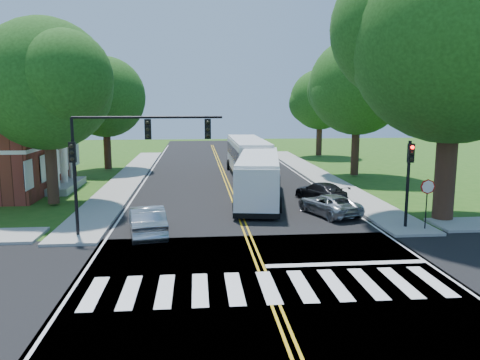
{
  "coord_description": "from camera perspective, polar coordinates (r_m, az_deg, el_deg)",
  "views": [
    {
      "loc": [
        -2.45,
        -15.95,
        6.37
      ],
      "look_at": [
        -0.18,
        8.3,
        2.4
      ],
      "focal_mm": 35.0,
      "sensor_mm": 36.0,
      "label": 1
    }
  ],
  "objects": [
    {
      "name": "cross_road",
      "position": [
        17.35,
        3.22,
        -12.28
      ],
      "size": [
        60.0,
        12.0,
        0.01
      ],
      "primitive_type": "cube",
      "color": "black",
      "rests_on": "ground"
    },
    {
      "name": "edge_line_e",
      "position": [
        39.57,
        8.24,
        -0.08
      ],
      "size": [
        0.12,
        70.0,
        0.01
      ],
      "primitive_type": "cube",
      "color": "silver",
      "rests_on": "road"
    },
    {
      "name": "dark_sedan",
      "position": [
        31.32,
        9.81,
        -1.41
      ],
      "size": [
        3.11,
        4.71,
        1.27
      ],
      "primitive_type": "imported",
      "rotation": [
        0.0,
        0.0,
        3.47
      ],
      "color": "black",
      "rests_on": "road"
    },
    {
      "name": "tree_east_far",
      "position": [
        57.91,
        9.74,
        9.62
      ],
      "size": [
        7.2,
        7.2,
        10.34
      ],
      "color": "#352015",
      "rests_on": "ground"
    },
    {
      "name": "tree_east_mid",
      "position": [
        42.34,
        14.15,
        11.0
      ],
      "size": [
        8.4,
        8.4,
        11.93
      ],
      "color": "#352015",
      "rests_on": "ground"
    },
    {
      "name": "sidewalk_nw",
      "position": [
        41.84,
        -13.33,
        0.35
      ],
      "size": [
        2.6,
        40.0,
        0.15
      ],
      "primitive_type": "cube",
      "color": "gray",
      "rests_on": "ground"
    },
    {
      "name": "stop_bar",
      "position": [
        19.59,
        12.84,
        -9.91
      ],
      "size": [
        6.6,
        0.4,
        0.01
      ],
      "primitive_type": "cube",
      "color": "silver",
      "rests_on": "road"
    },
    {
      "name": "tree_west_far",
      "position": [
        46.74,
        -16.13,
        9.67
      ],
      "size": [
        7.6,
        7.6,
        10.67
      ],
      "color": "#352015",
      "rests_on": "ground"
    },
    {
      "name": "suv",
      "position": [
        27.58,
        10.75,
        -2.93
      ],
      "size": [
        3.35,
        4.83,
        1.23
      ],
      "primitive_type": "imported",
      "rotation": [
        0.0,
        0.0,
        3.47
      ],
      "color": "#A8AAAF",
      "rests_on": "road"
    },
    {
      "name": "bus_follow",
      "position": [
        41.56,
        0.94,
        2.88
      ],
      "size": [
        3.14,
        12.75,
        3.3
      ],
      "rotation": [
        0.0,
        0.0,
        3.14
      ],
      "color": "silver",
      "rests_on": "road"
    },
    {
      "name": "tree_ne_big",
      "position": [
        27.66,
        24.71,
        15.19
      ],
      "size": [
        10.8,
        10.8,
        14.91
      ],
      "color": "#352015",
      "rests_on": "ground"
    },
    {
      "name": "signal_nw",
      "position": [
        22.72,
        -13.98,
        3.96
      ],
      "size": [
        7.15,
        0.46,
        5.66
      ],
      "color": "black",
      "rests_on": "ground"
    },
    {
      "name": "sidewalk_ne",
      "position": [
        42.8,
        9.25,
        0.68
      ],
      "size": [
        2.6,
        40.0,
        0.15
      ],
      "primitive_type": "cube",
      "color": "gray",
      "rests_on": "ground"
    },
    {
      "name": "stop_sign",
      "position": [
        25.12,
        21.88,
        -1.36
      ],
      "size": [
        0.76,
        0.08,
        2.53
      ],
      "color": "black",
      "rests_on": "ground"
    },
    {
      "name": "ground",
      "position": [
        17.35,
        3.22,
        -12.3
      ],
      "size": [
        140.0,
        140.0,
        0.0
      ],
      "primitive_type": "plane",
      "color": "#234F13",
      "rests_on": "ground"
    },
    {
      "name": "hatchback",
      "position": [
        23.22,
        -11.26,
        -4.9
      ],
      "size": [
        2.36,
        4.76,
        1.5
      ],
      "primitive_type": "imported",
      "rotation": [
        0.0,
        0.0,
        3.32
      ],
      "color": "#A3A6AA",
      "rests_on": "road"
    },
    {
      "name": "bus_lead",
      "position": [
        31.01,
        2.31,
        0.44
      ],
      "size": [
        4.36,
        12.03,
        3.05
      ],
      "rotation": [
        0.0,
        0.0,
        2.98
      ],
      "color": "silver",
      "rests_on": "road"
    },
    {
      "name": "edge_line_w",
      "position": [
        38.72,
        -11.73,
        -0.38
      ],
      "size": [
        0.12,
        70.0,
        0.01
      ],
      "primitive_type": "cube",
      "color": "silver",
      "rests_on": "road"
    },
    {
      "name": "tree_west_near",
      "position": [
        31.31,
        -22.56,
        10.68
      ],
      "size": [
        8.0,
        8.0,
        11.4
      ],
      "color": "#352015",
      "rests_on": "ground"
    },
    {
      "name": "signal_ne",
      "position": [
        25.03,
        19.9,
        0.88
      ],
      "size": [
        0.3,
        0.46,
        4.4
      ],
      "color": "black",
      "rests_on": "ground"
    },
    {
      "name": "road",
      "position": [
        34.63,
        -1.2,
        -1.33
      ],
      "size": [
        14.0,
        96.0,
        0.01
      ],
      "primitive_type": "cube",
      "color": "black",
      "rests_on": "ground"
    },
    {
      "name": "crosswalk",
      "position": [
        16.88,
        3.48,
        -12.87
      ],
      "size": [
        12.6,
        3.0,
        0.01
      ],
      "primitive_type": "cube",
      "color": "silver",
      "rests_on": "road"
    },
    {
      "name": "center_line",
      "position": [
        38.56,
        -1.64,
        -0.23
      ],
      "size": [
        0.36,
        70.0,
        0.01
      ],
      "primitive_type": "cube",
      "color": "gold",
      "rests_on": "road"
    }
  ]
}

